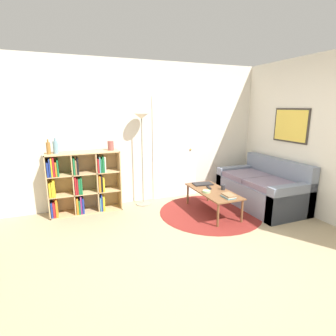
% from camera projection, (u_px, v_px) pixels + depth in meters
% --- Properties ---
extents(ground_plane, '(14.00, 14.00, 0.00)m').
position_uv_depth(ground_plane, '(209.00, 255.00, 3.22)').
color(ground_plane, tan).
extents(wall_back, '(7.42, 0.11, 2.60)m').
position_uv_depth(wall_back, '(152.00, 134.00, 4.95)').
color(wall_back, silver).
rests_on(wall_back, ground_plane).
extents(wall_right, '(0.08, 5.20, 2.60)m').
position_uv_depth(wall_right, '(288.00, 134.00, 4.72)').
color(wall_right, silver).
rests_on(wall_right, ground_plane).
extents(rug, '(1.74, 1.74, 0.01)m').
position_uv_depth(rug, '(210.00, 212.00, 4.54)').
color(rug, maroon).
rests_on(rug, ground_plane).
extents(bookshelf, '(1.19, 0.34, 1.05)m').
position_uv_depth(bookshelf, '(82.00, 183.00, 4.46)').
color(bookshelf, tan).
rests_on(bookshelf, ground_plane).
extents(floor_lamp, '(0.28, 0.28, 1.68)m').
position_uv_depth(floor_lamp, '(142.00, 131.00, 4.62)').
color(floor_lamp, gray).
rests_on(floor_lamp, ground_plane).
extents(couch, '(0.90, 1.59, 0.86)m').
position_uv_depth(couch, '(263.00, 190.00, 4.83)').
color(couch, gray).
rests_on(couch, ground_plane).
extents(coffee_table, '(0.52, 1.13, 0.40)m').
position_uv_depth(coffee_table, '(213.00, 193.00, 4.47)').
color(coffee_table, brown).
rests_on(coffee_table, ground_plane).
extents(laptop, '(0.37, 0.25, 0.02)m').
position_uv_depth(laptop, '(203.00, 184.00, 4.81)').
color(laptop, black).
rests_on(laptop, coffee_table).
extents(bowl, '(0.13, 0.13, 0.04)m').
position_uv_depth(bowl, '(206.00, 191.00, 4.36)').
color(bowl, '#9ED193').
rests_on(bowl, coffee_table).
extents(book_stack_on_table, '(0.15, 0.22, 0.05)m').
position_uv_depth(book_stack_on_table, '(229.00, 196.00, 4.11)').
color(book_stack_on_table, teal).
rests_on(book_stack_on_table, coffee_table).
extents(cup, '(0.07, 0.07, 0.08)m').
position_uv_depth(cup, '(223.00, 187.00, 4.50)').
color(cup, '#28282D').
rests_on(cup, coffee_table).
extents(remote, '(0.08, 0.17, 0.02)m').
position_uv_depth(remote, '(209.00, 188.00, 4.59)').
color(remote, black).
rests_on(remote, coffee_table).
extents(bottle_left, '(0.06, 0.06, 0.24)m').
position_uv_depth(bottle_left, '(48.00, 148.00, 4.13)').
color(bottle_left, olive).
rests_on(bottle_left, bookshelf).
extents(bottle_middle, '(0.08, 0.08, 0.25)m').
position_uv_depth(bottle_middle, '(56.00, 147.00, 4.19)').
color(bottle_middle, '#6B93A3').
rests_on(bottle_middle, bookshelf).
extents(vase_on_shelf, '(0.10, 0.10, 0.16)m').
position_uv_depth(vase_on_shelf, '(111.00, 146.00, 4.50)').
color(vase_on_shelf, '#934C47').
rests_on(vase_on_shelf, bookshelf).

